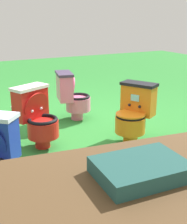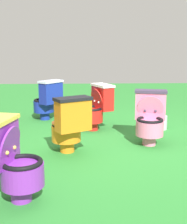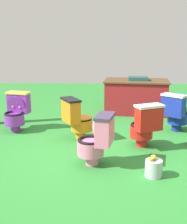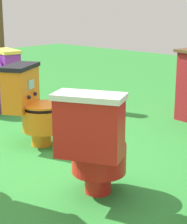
# 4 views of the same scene
# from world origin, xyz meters

# --- Properties ---
(ground) EXTENTS (14.00, 14.00, 0.00)m
(ground) POSITION_xyz_m (0.00, 0.00, 0.00)
(ground) COLOR #2D8433
(toilet_red) EXTENTS (0.57, 0.61, 0.73)m
(toilet_red) POSITION_xyz_m (0.79, 0.19, 0.37)
(toilet_red) COLOR red
(toilet_red) RESTS_ON ground
(toilet_orange) EXTENTS (0.62, 0.59, 0.73)m
(toilet_orange) POSITION_xyz_m (-0.32, 0.58, 0.37)
(toilet_orange) COLOR orange
(toilet_orange) RESTS_ON ground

